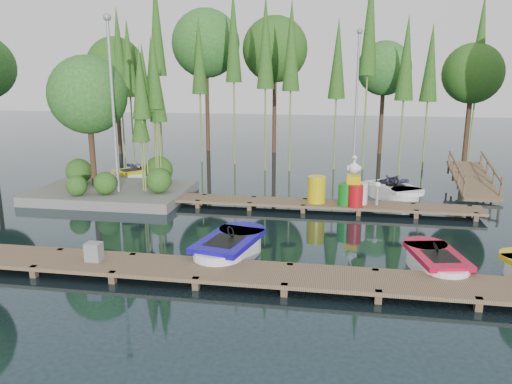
% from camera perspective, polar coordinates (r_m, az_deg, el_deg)
% --- Properties ---
extents(ground_plane, '(90.00, 90.00, 0.00)m').
position_cam_1_polar(ground_plane, '(17.03, -1.95, -3.92)').
color(ground_plane, '#1F3139').
extents(near_dock, '(18.00, 1.50, 0.50)m').
position_cam_1_polar(near_dock, '(12.85, -6.09, -8.88)').
color(near_dock, brown).
rests_on(near_dock, ground).
extents(far_dock, '(15.00, 1.20, 0.50)m').
position_cam_1_polar(far_dock, '(19.18, 2.49, -1.20)').
color(far_dock, brown).
rests_on(far_dock, ground).
extents(island, '(6.20, 4.20, 6.75)m').
position_cam_1_polar(island, '(21.56, -16.94, 7.86)').
color(island, slate).
rests_on(island, ground).
extents(tree_screen, '(34.42, 18.53, 10.31)m').
position_cam_1_polar(tree_screen, '(27.05, -1.70, 15.71)').
color(tree_screen, '#402A1B').
rests_on(tree_screen, ground).
extents(lamp_island, '(0.30, 0.30, 7.25)m').
position_cam_1_polar(lamp_island, '(20.43, -16.11, 10.66)').
color(lamp_island, gray).
rests_on(lamp_island, ground).
extents(lamp_rear, '(0.30, 0.30, 7.25)m').
position_cam_1_polar(lamp_rear, '(26.91, 11.47, 11.51)').
color(lamp_rear, gray).
rests_on(lamp_rear, ground).
extents(ramp, '(1.50, 3.94, 1.49)m').
position_cam_1_polar(ramp, '(23.54, 23.54, 1.35)').
color(ramp, brown).
rests_on(ramp, ground).
extents(boat_blue, '(1.93, 3.20, 1.01)m').
position_cam_1_polar(boat_blue, '(14.07, -3.06, -6.53)').
color(boat_blue, white).
rests_on(boat_blue, ground).
extents(boat_red, '(1.67, 2.75, 0.86)m').
position_cam_1_polar(boat_red, '(14.00, 19.84, -7.65)').
color(boat_red, white).
rests_on(boat_red, ground).
extents(boat_yellow_far, '(2.68, 2.68, 1.31)m').
position_cam_1_polar(boat_yellow_far, '(24.73, -13.49, 1.93)').
color(boat_yellow_far, white).
rests_on(boat_yellow_far, ground).
extents(boat_white_far, '(2.58, 3.13, 1.36)m').
position_cam_1_polar(boat_white_far, '(21.26, 15.47, -0.00)').
color(boat_white_far, white).
rests_on(boat_white_far, ground).
extents(utility_cabinet, '(0.40, 0.34, 0.49)m').
position_cam_1_polar(utility_cabinet, '(13.80, -18.04, -6.51)').
color(utility_cabinet, gray).
rests_on(utility_cabinet, near_dock).
extents(yellow_barrel, '(0.67, 0.67, 1.01)m').
position_cam_1_polar(yellow_barrel, '(18.92, 6.94, 0.29)').
color(yellow_barrel, '#CEB50A').
rests_on(yellow_barrel, far_dock).
extents(drum_cluster, '(1.08, 0.99, 1.86)m').
position_cam_1_polar(drum_cluster, '(18.75, 11.11, 0.15)').
color(drum_cluster, '#0C7318').
rests_on(drum_cluster, far_dock).
extents(seagull_post, '(0.55, 0.30, 0.88)m').
position_cam_1_polar(seagull_post, '(18.92, 13.71, 0.29)').
color(seagull_post, gray).
rests_on(seagull_post, far_dock).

